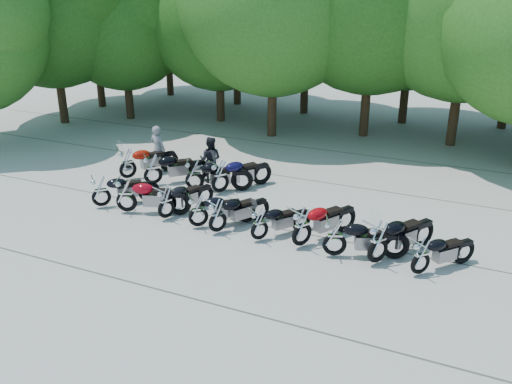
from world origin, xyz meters
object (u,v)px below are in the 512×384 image
at_px(motorcycle_4, 218,215).
at_px(motorcycle_13, 220,175).
at_px(motorcycle_5, 260,223).
at_px(motorcycle_8, 378,241).
at_px(motorcycle_7, 335,236).
at_px(motorcycle_0, 101,190).
at_px(motorcycle_1, 126,194).
at_px(motorcycle_10, 127,163).
at_px(motorcycle_6, 302,226).
at_px(motorcycle_12, 194,174).
at_px(rider_1, 210,160).
at_px(rider_0, 158,149).
at_px(motorcycle_9, 421,255).
at_px(motorcycle_11, 153,168).
at_px(motorcycle_3, 198,210).
at_px(motorcycle_2, 166,201).

distance_m(motorcycle_4, motorcycle_13, 3.25).
relative_size(motorcycle_5, motorcycle_8, 0.81).
bearing_deg(motorcycle_5, motorcycle_7, -145.70).
relative_size(motorcycle_0, motorcycle_1, 0.92).
bearing_deg(motorcycle_4, motorcycle_10, 1.86).
xyz_separation_m(motorcycle_6, motorcycle_10, (-7.98, 2.55, 0.00)).
height_order(motorcycle_12, rider_1, rider_1).
xyz_separation_m(motorcycle_12, rider_0, (-2.43, 1.30, 0.26)).
xyz_separation_m(motorcycle_5, motorcycle_12, (-3.78, 2.69, 0.10)).
distance_m(motorcycle_4, motorcycle_8, 4.83).
height_order(motorcycle_7, motorcycle_12, motorcycle_12).
bearing_deg(motorcycle_9, motorcycle_5, 38.75).
bearing_deg(motorcycle_12, motorcycle_9, -134.54).
distance_m(motorcycle_6, rider_0, 8.42).
height_order(motorcycle_11, rider_1, rider_1).
bearing_deg(motorcycle_3, motorcycle_7, -133.05).
distance_m(motorcycle_0, motorcycle_9, 10.46).
height_order(motorcycle_6, motorcycle_10, same).
relative_size(motorcycle_3, rider_1, 1.23).
xyz_separation_m(motorcycle_1, rider_1, (1.06, 3.77, 0.20)).
bearing_deg(motorcycle_9, motorcycle_0, 39.02).
bearing_deg(motorcycle_5, motorcycle_0, 35.15).
bearing_deg(motorcycle_12, motorcycle_6, -143.11).
height_order(motorcycle_6, motorcycle_12, motorcycle_6).
bearing_deg(rider_1, motorcycle_13, 121.23).
xyz_separation_m(motorcycle_4, motorcycle_11, (-4.11, 2.60, 0.06)).
bearing_deg(motorcycle_5, rider_1, -9.78).
distance_m(motorcycle_4, rider_1, 4.54).
xyz_separation_m(motorcycle_3, rider_0, (-4.12, 3.97, 0.32)).
bearing_deg(motorcycle_5, motorcycle_4, 38.03).
bearing_deg(motorcycle_3, motorcycle_9, -132.90).
bearing_deg(motorcycle_9, motorcycle_11, 25.23).
bearing_deg(motorcycle_4, motorcycle_0, 27.33).
bearing_deg(motorcycle_6, motorcycle_4, 32.85).
relative_size(motorcycle_3, motorcycle_11, 0.90).
bearing_deg(motorcycle_5, motorcycle_3, 34.93).
xyz_separation_m(motorcycle_0, motorcycle_13, (3.03, 2.78, 0.07)).
distance_m(motorcycle_2, rider_1, 3.67).
bearing_deg(motorcycle_12, motorcycle_4, -164.82).
bearing_deg(motorcycle_4, rider_1, -29.60).
distance_m(motorcycle_2, rider_0, 4.79).
bearing_deg(motorcycle_8, motorcycle_9, -155.20).
bearing_deg(motorcycle_3, motorcycle_10, 18.46).
bearing_deg(motorcycle_5, motorcycle_11, 10.86).
bearing_deg(motorcycle_0, motorcycle_9, -136.27).
xyz_separation_m(motorcycle_8, motorcycle_11, (-8.94, 2.51, -0.03)).
bearing_deg(motorcycle_5, motorcycle_8, -143.50).
height_order(motorcycle_2, motorcycle_12, motorcycle_12).
relative_size(motorcycle_1, motorcycle_9, 1.15).
bearing_deg(motorcycle_2, motorcycle_6, -160.22).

